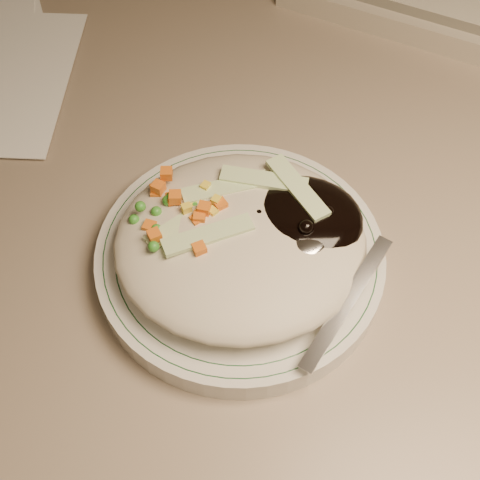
{
  "coord_description": "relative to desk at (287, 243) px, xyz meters",
  "views": [
    {
      "loc": [
        -0.07,
        0.93,
        1.19
      ],
      "look_at": [
        -0.06,
        1.22,
        0.78
      ],
      "focal_mm": 50.0,
      "sensor_mm": 36.0,
      "label": 1
    }
  ],
  "objects": [
    {
      "name": "desk",
      "position": [
        0.0,
        0.0,
        0.0
      ],
      "size": [
        1.4,
        0.7,
        0.74
      ],
      "color": "#806F5C",
      "rests_on": "ground"
    },
    {
      "name": "plate_rim",
      "position": [
        -0.06,
        -0.16,
        0.22
      ],
      "size": [
        0.22,
        0.22,
        0.0
      ],
      "color": "#144723",
      "rests_on": "plate"
    },
    {
      "name": "plate",
      "position": [
        -0.06,
        -0.16,
        0.21
      ],
      "size": [
        0.23,
        0.23,
        0.02
      ],
      "primitive_type": "cylinder",
      "color": "silver",
      "rests_on": "desk"
    },
    {
      "name": "meal",
      "position": [
        -0.06,
        -0.16,
        0.24
      ],
      "size": [
        0.21,
        0.19,
        0.05
      ],
      "color": "#C1B69C",
      "rests_on": "plate"
    }
  ]
}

